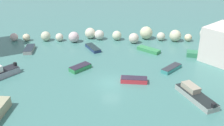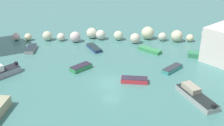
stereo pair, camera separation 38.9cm
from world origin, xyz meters
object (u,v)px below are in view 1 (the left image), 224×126
moored_boat_5 (94,48)px  moored_boat_0 (200,54)px  moored_boat_4 (149,50)px  moored_boat_8 (172,68)px  moored_boat_3 (30,49)px  moored_boat_9 (135,80)px  moored_boat_2 (196,95)px  moored_boat_10 (81,67)px

moored_boat_5 → moored_boat_0: bearing=51.8°
moored_boat_4 → moored_boat_8: 7.88m
moored_boat_4 → moored_boat_8: size_ratio=1.14×
moored_boat_3 → moored_boat_4: (21.08, -0.17, -0.04)m
moored_boat_9 → moored_boat_8: bearing=37.8°
moored_boat_2 → moored_boat_10: bearing=39.6°
moored_boat_3 → moored_boat_2: bearing=-127.5°
moored_boat_2 → moored_boat_4: bearing=-8.6°
moored_boat_0 → moored_boat_3: size_ratio=1.30×
moored_boat_0 → moored_boat_9: 14.65m
moored_boat_2 → moored_boat_5: (-13.56, 16.28, -0.24)m
moored_boat_0 → moored_boat_9: moored_boat_0 is taller
moored_boat_10 → moored_boat_8: bearing=133.6°
moored_boat_0 → moored_boat_2: bearing=-94.2°
moored_boat_8 → moored_boat_10: moored_boat_10 is taller
moored_boat_4 → moored_boat_5: (-9.88, 0.94, -0.01)m
moored_boat_5 → moored_boat_4: bearing=56.7°
moored_boat_0 → moored_boat_5: size_ratio=1.20×
moored_boat_10 → moored_boat_2: bearing=106.1°
moored_boat_2 → moored_boat_10: (-14.93, 8.04, -0.18)m
moored_boat_2 → moored_boat_9: bearing=37.8°
moored_boat_2 → moored_boat_4: size_ratio=1.59×
moored_boat_4 → moored_boat_9: size_ratio=1.09×
moored_boat_0 → moored_boat_4: 8.56m
moored_boat_5 → moored_boat_9: size_ratio=1.16×
moored_boat_5 → moored_boat_9: bearing=0.0°
moored_boat_8 → moored_boat_10: bearing=134.3°
moored_boat_10 → moored_boat_5: bearing=-145.0°
moored_boat_2 → moored_boat_5: moored_boat_2 is taller
moored_boat_4 → moored_boat_10: bearing=-106.1°
moored_boat_9 → moored_boat_3: bearing=152.7°
moored_boat_5 → moored_boat_10: size_ratio=1.28×
moored_boat_0 → moored_boat_4: size_ratio=1.28×
moored_boat_0 → moored_boat_8: (-5.75, -5.12, -0.12)m
moored_boat_3 → moored_boat_4: bearing=-95.9°
moored_boat_2 → moored_boat_8: (-1.21, 7.86, -0.22)m
moored_boat_0 → moored_boat_9: size_ratio=1.39×
moored_boat_3 → moored_boat_10: size_ratio=1.19×
moored_boat_3 → moored_boat_8: moored_boat_3 is taller
moored_boat_0 → moored_boat_4: moored_boat_0 is taller
moored_boat_5 → moored_boat_8: 14.95m
moored_boat_9 → moored_boat_10: (-7.79, 3.91, -0.01)m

